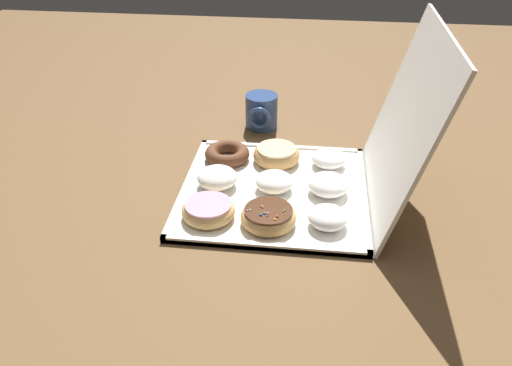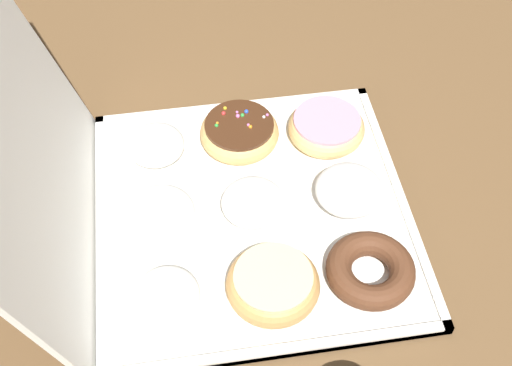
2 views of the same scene
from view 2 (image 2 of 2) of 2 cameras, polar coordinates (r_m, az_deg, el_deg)
name	(u,v)px [view 2 (image 2 of 2)]	position (r m, az deg, el deg)	size (l,w,h in m)	color
ground_plane	(253,216)	(0.92, -0.25, -2.82)	(3.00, 3.00, 0.00)	brown
donut_box	(253,214)	(0.91, -0.26, -2.63)	(0.42, 0.42, 0.01)	white
box_lid_open	(15,142)	(0.79, -19.78, 3.28)	(0.42, 0.40, 0.01)	white
chocolate_cake_ring_donut_0	(370,270)	(0.85, 9.69, -7.30)	(0.11, 0.11, 0.03)	#59331E
powdered_filled_donut_1	(348,187)	(0.92, 7.85, -0.37)	(0.09, 0.09, 0.04)	white
pink_frosted_donut_2	(326,127)	(0.99, 6.00, 4.75)	(0.11, 0.11, 0.03)	#E5B770
glazed_ring_donut_3	(273,284)	(0.82, 1.45, -8.55)	(0.12, 0.12, 0.04)	tan
powdered_filled_donut_4	(252,202)	(0.89, -0.30, -1.63)	(0.09, 0.09, 0.04)	white
sprinkle_donut_5	(239,132)	(0.98, -1.43, 4.36)	(0.12, 0.12, 0.04)	tan
powdered_filled_donut_6	(167,296)	(0.82, -7.60, -9.48)	(0.08, 0.08, 0.04)	white
powdered_filled_donut_7	(161,216)	(0.89, -8.08, -2.75)	(0.09, 0.09, 0.04)	white
powdered_filled_donut_8	(156,145)	(0.97, -8.49, 3.22)	(0.08, 0.08, 0.04)	white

